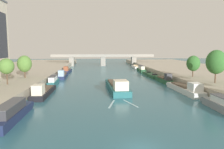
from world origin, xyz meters
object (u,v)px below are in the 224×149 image
(tree_right_distant, at_px, (216,62))
(barge_midriver, at_px, (117,86))
(moored_boat_right_end, at_px, (185,88))
(moored_boat_right_lone, at_px, (141,69))
(moored_boat_left_near, at_px, (53,81))
(moored_boat_right_downstream, at_px, (151,75))
(moored_boat_left_far, at_px, (12,113))
(moored_boat_left_downstream, at_px, (67,71))
(tree_left_distant, at_px, (6,66))
(moored_boat_right_second, at_px, (136,67))
(moored_boat_left_upstream, at_px, (63,75))
(tree_left_nearest, at_px, (24,64))
(moored_boat_right_upstream, at_px, (164,79))
(bridge_far, at_px, (103,59))
(tree_right_end_of_row, at_px, (193,63))
(moored_boat_left_lone, at_px, (43,91))

(tree_right_distant, bearing_deg, barge_midriver, 170.20)
(moored_boat_right_end, xyz_separation_m, tree_right_distant, (7.42, 0.10, 6.33))
(moored_boat_right_end, height_order, moored_boat_right_lone, moored_boat_right_end)
(moored_boat_left_near, distance_m, moored_boat_right_end, 36.89)
(moored_boat_left_near, distance_m, moored_boat_right_downstream, 37.21)
(moored_boat_left_far, relative_size, moored_boat_left_downstream, 1.08)
(moored_boat_right_lone, bearing_deg, tree_left_distant, -132.35)
(moored_boat_right_second, bearing_deg, moored_boat_left_downstream, -151.67)
(moored_boat_left_upstream, relative_size, moored_boat_right_end, 0.91)
(tree_left_nearest, height_order, tree_right_distant, tree_right_distant)
(moored_boat_right_upstream, bearing_deg, moored_boat_right_downstream, 90.46)
(bridge_far, bearing_deg, tree_left_nearest, -110.17)
(moored_boat_right_lone, distance_m, tree_right_end_of_row, 36.93)
(moored_boat_left_downstream, relative_size, tree_left_nearest, 1.91)
(tree_left_nearest, height_order, tree_right_end_of_row, tree_left_nearest)
(barge_midriver, relative_size, moored_boat_left_far, 1.59)
(moored_boat_left_upstream, bearing_deg, tree_right_end_of_row, -23.81)
(moored_boat_left_lone, distance_m, bridge_far, 82.61)
(tree_right_end_of_row, bearing_deg, moored_boat_right_second, 97.47)
(moored_boat_left_far, relative_size, tree_right_end_of_row, 2.09)
(moored_boat_right_end, distance_m, tree_right_end_of_row, 14.29)
(moored_boat_left_far, xyz_separation_m, moored_boat_right_second, (33.99, 80.95, -0.50))
(moored_boat_right_downstream, distance_m, tree_right_distant, 32.06)
(moored_boat_left_downstream, distance_m, bridge_far, 39.00)
(moored_boat_right_upstream, bearing_deg, moored_boat_left_near, -178.98)
(moored_boat_left_near, bearing_deg, moored_boat_left_far, -89.71)
(tree_left_distant, bearing_deg, moored_boat_left_upstream, 72.83)
(barge_midriver, bearing_deg, moored_boat_left_downstream, 113.32)
(moored_boat_right_end, relative_size, moored_boat_right_downstream, 1.00)
(moored_boat_right_second, xyz_separation_m, tree_right_distant, (7.22, -63.55, 6.65))
(moored_boat_left_downstream, relative_size, tree_right_distant, 1.52)
(moored_boat_left_far, bearing_deg, tree_right_distant, 22.89)
(moored_boat_right_upstream, height_order, tree_right_end_of_row, tree_right_end_of_row)
(bridge_far, bearing_deg, tree_right_end_of_row, -70.90)
(barge_midriver, xyz_separation_m, tree_left_distant, (-25.81, -2.50, 5.42))
(moored_boat_right_end, bearing_deg, moored_boat_left_far, -152.89)
(moored_boat_left_upstream, distance_m, moored_boat_right_lone, 37.46)
(moored_boat_left_downstream, bearing_deg, tree_right_distant, -47.61)
(tree_left_nearest, bearing_deg, moored_boat_right_lone, 39.75)
(moored_boat_left_far, height_order, moored_boat_right_upstream, moored_boat_right_upstream)
(moored_boat_left_far, xyz_separation_m, moored_boat_left_downstream, (-0.04, 62.60, -0.27))
(moored_boat_left_far, height_order, tree_left_distant, tree_left_distant)
(tree_right_distant, bearing_deg, moored_boat_right_upstream, 117.18)
(tree_right_end_of_row, bearing_deg, moored_boat_right_lone, 101.99)
(tree_right_end_of_row, height_order, bridge_far, tree_right_end_of_row)
(moored_boat_right_downstream, bearing_deg, moored_boat_right_end, -89.30)
(tree_left_distant, distance_m, tree_right_end_of_row, 49.91)
(tree_right_end_of_row, bearing_deg, bridge_far, 109.10)
(barge_midriver, xyz_separation_m, moored_boat_left_far, (-17.69, -21.46, 0.12))
(moored_boat_right_lone, distance_m, moored_boat_right_second, 16.62)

